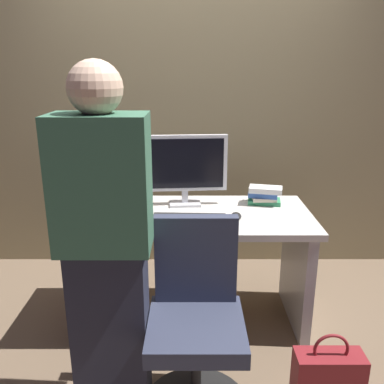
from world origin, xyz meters
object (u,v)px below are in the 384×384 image
(desk, at_px, (192,247))
(mouse, at_px, (238,216))
(office_chair, at_px, (197,328))
(cup_by_monitor, at_px, (127,199))
(cup_near_keyboard, at_px, (108,211))
(monitor, at_px, (186,166))
(book_stack, at_px, (265,195))
(handbag, at_px, (329,376))
(keyboard, at_px, (191,218))
(person_at_desk, at_px, (107,250))

(desk, height_order, mouse, mouse)
(office_chair, relative_size, cup_by_monitor, 11.44)
(office_chair, bearing_deg, cup_near_keyboard, 130.05)
(monitor, xyz_separation_m, book_stack, (0.52, 0.02, -0.20))
(book_stack, xyz_separation_m, handbag, (0.21, -0.87, -0.67))
(book_stack, bearing_deg, mouse, -127.42)
(desk, relative_size, keyboard, 3.44)
(keyboard, bearing_deg, mouse, 6.05)
(office_chair, xyz_separation_m, mouse, (0.24, 0.61, 0.33))
(person_at_desk, xyz_separation_m, monitor, (0.33, 0.89, 0.16))
(keyboard, xyz_separation_m, cup_near_keyboard, (-0.49, 0.02, 0.04))
(person_at_desk, bearing_deg, desk, 63.29)
(cup_near_keyboard, bearing_deg, keyboard, -2.63)
(cup_near_keyboard, relative_size, handbag, 0.24)
(office_chair, height_order, person_at_desk, person_at_desk)
(cup_near_keyboard, bearing_deg, handbag, -26.95)
(person_at_desk, relative_size, handbag, 4.34)
(monitor, distance_m, cup_near_keyboard, 0.56)
(monitor, bearing_deg, office_chair, -85.73)
(mouse, height_order, book_stack, book_stack)
(person_at_desk, bearing_deg, keyboard, 59.71)
(keyboard, bearing_deg, monitor, 98.64)
(office_chair, bearing_deg, cup_by_monitor, 117.54)
(cup_near_keyboard, distance_m, handbag, 1.48)
(person_at_desk, bearing_deg, book_stack, 46.97)
(desk, xyz_separation_m, monitor, (-0.04, 0.16, 0.48))
(keyboard, xyz_separation_m, handbag, (0.69, -0.58, -0.62))
(person_at_desk, xyz_separation_m, mouse, (0.64, 0.64, -0.08))
(desk, xyz_separation_m, keyboard, (-0.01, -0.12, 0.24))
(monitor, relative_size, cup_by_monitor, 6.58)
(keyboard, distance_m, book_stack, 0.57)
(person_at_desk, bearing_deg, monitor, 69.71)
(mouse, distance_m, handbag, 0.96)
(office_chair, relative_size, monitor, 1.74)
(monitor, height_order, cup_by_monitor, monitor)
(person_at_desk, height_order, handbag, person_at_desk)
(monitor, distance_m, handbag, 1.41)
(mouse, xyz_separation_m, cup_by_monitor, (-0.69, 0.25, 0.02))
(monitor, bearing_deg, mouse, -39.88)
(person_at_desk, distance_m, book_stack, 1.24)
(cup_by_monitor, bearing_deg, monitor, 1.79)
(desk, relative_size, mouse, 14.81)
(desk, relative_size, cup_by_monitor, 18.02)
(office_chair, bearing_deg, keyboard, 93.35)
(desk, relative_size, person_at_desk, 0.90)
(monitor, bearing_deg, desk, -76.30)
(handbag, bearing_deg, person_at_desk, -177.85)
(office_chair, distance_m, cup_by_monitor, 1.03)
(office_chair, distance_m, handbag, 0.72)
(person_at_desk, bearing_deg, cup_by_monitor, 93.47)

